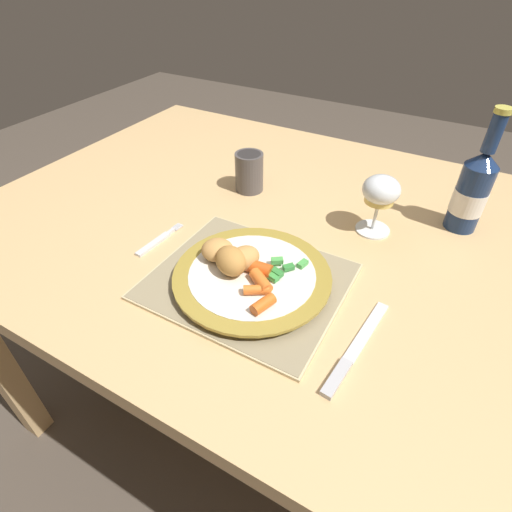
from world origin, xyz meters
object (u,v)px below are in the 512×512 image
at_px(dining_table, 278,251).
at_px(wine_glass, 381,193).
at_px(drinking_cup, 249,171).
at_px(fork, 157,241).
at_px(table_knife, 352,354).
at_px(bottle, 472,190).
at_px(dinner_plate, 252,277).

height_order(dining_table, wine_glass, wine_glass).
relative_size(dining_table, drinking_cup, 14.37).
height_order(fork, table_knife, table_knife).
relative_size(wine_glass, drinking_cup, 1.35).
relative_size(dining_table, bottle, 5.28).
height_order(wine_glass, bottle, bottle).
bearing_deg(wine_glass, dining_table, -161.29).
height_order(fork, wine_glass, wine_glass).
distance_m(dining_table, dinner_plate, 0.23).
height_order(dining_table, table_knife, table_knife).
bearing_deg(dinner_plate, wine_glass, 62.66).
bearing_deg(bottle, drinking_cup, -170.10).
bearing_deg(dinner_plate, table_knife, -16.61).
xyz_separation_m(table_knife, wine_glass, (-0.07, 0.33, 0.09)).
bearing_deg(bottle, fork, -145.45).
bearing_deg(dining_table, drinking_cup, 145.40).
relative_size(fork, wine_glass, 1.01).
distance_m(dining_table, table_knife, 0.38).
bearing_deg(wine_glass, bottle, 33.56).
bearing_deg(fork, dinner_plate, -2.79).
bearing_deg(table_knife, fork, 170.51).
xyz_separation_m(dinner_plate, bottle, (0.30, 0.37, 0.07)).
xyz_separation_m(bottle, drinking_cup, (-0.47, -0.08, -0.04)).
bearing_deg(wine_glass, dinner_plate, -117.34).
bearing_deg(drinking_cup, fork, -101.12).
bearing_deg(dining_table, table_knife, -46.08).
height_order(dining_table, dinner_plate, dinner_plate).
bearing_deg(wine_glass, fork, -145.03).
relative_size(fork, table_knife, 0.60).
relative_size(dining_table, wine_glass, 10.61).
height_order(fork, bottle, bottle).
height_order(table_knife, wine_glass, wine_glass).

